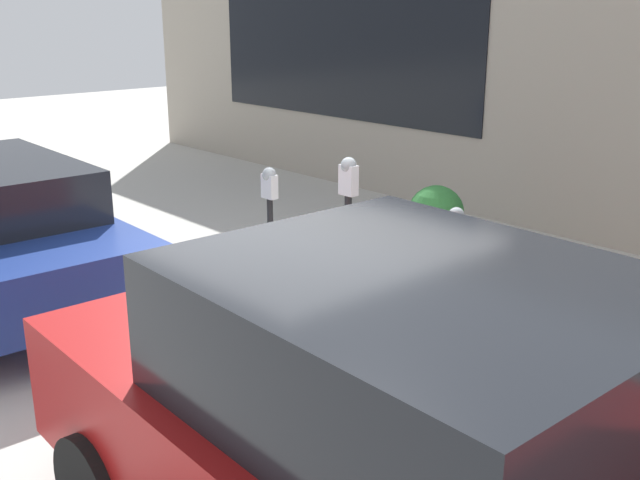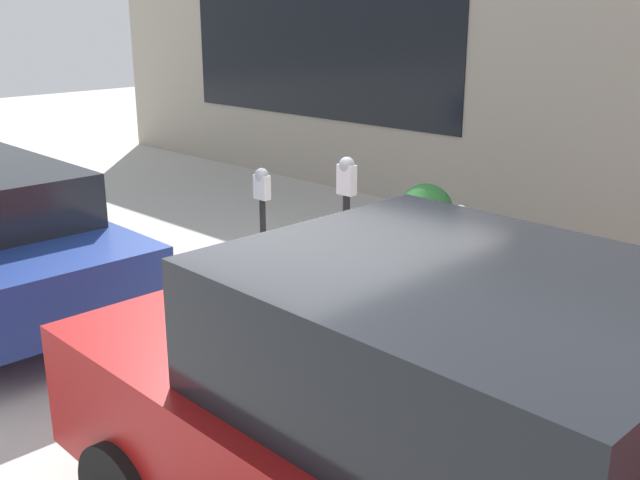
{
  "view_description": "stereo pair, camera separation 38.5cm",
  "coord_description": "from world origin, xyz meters",
  "px_view_note": "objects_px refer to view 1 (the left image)",
  "views": [
    {
      "loc": [
        -4.53,
        3.96,
        2.78
      ],
      "look_at": [
        0.0,
        -0.15,
        0.87
      ],
      "focal_mm": 42.0,
      "sensor_mm": 36.0,
      "label": 1
    },
    {
      "loc": [
        -4.26,
        4.23,
        2.78
      ],
      "look_at": [
        0.0,
        -0.15,
        0.87
      ],
      "focal_mm": 42.0,
      "sensor_mm": 36.0,
      "label": 2
    }
  ],
  "objects_px": {
    "planter_box": "(434,244)",
    "parking_meter_second": "(348,213)",
    "parking_meter_nearest": "(453,268)",
    "parking_meter_middle": "(270,204)",
    "parked_car_front": "(397,435)"
  },
  "relations": [
    {
      "from": "planter_box",
      "to": "parking_meter_second",
      "type": "bearing_deg",
      "value": 100.99
    },
    {
      "from": "parking_meter_nearest",
      "to": "parking_meter_middle",
      "type": "height_order",
      "value": "parking_meter_nearest"
    },
    {
      "from": "parking_meter_nearest",
      "to": "parked_car_front",
      "type": "distance_m",
      "value": 2.49
    },
    {
      "from": "parking_meter_second",
      "to": "parking_meter_middle",
      "type": "relative_size",
      "value": 1.22
    },
    {
      "from": "parking_meter_second",
      "to": "parked_car_front",
      "type": "relative_size",
      "value": 0.38
    },
    {
      "from": "parking_meter_nearest",
      "to": "parked_car_front",
      "type": "xyz_separation_m",
      "value": [
        -1.32,
        2.11,
        0.01
      ]
    },
    {
      "from": "planter_box",
      "to": "parked_car_front",
      "type": "relative_size",
      "value": 0.34
    },
    {
      "from": "parking_meter_middle",
      "to": "parked_car_front",
      "type": "height_order",
      "value": "parked_car_front"
    },
    {
      "from": "parking_meter_nearest",
      "to": "parking_meter_middle",
      "type": "bearing_deg",
      "value": -1.99
    },
    {
      "from": "parked_car_front",
      "to": "parking_meter_nearest",
      "type": "bearing_deg",
      "value": -56.33
    },
    {
      "from": "parking_meter_nearest",
      "to": "planter_box",
      "type": "xyz_separation_m",
      "value": [
        1.5,
        -1.63,
        -0.51
      ]
    },
    {
      "from": "parking_meter_middle",
      "to": "planter_box",
      "type": "xyz_separation_m",
      "value": [
        -0.88,
        -1.55,
        -0.55
      ]
    },
    {
      "from": "parking_meter_nearest",
      "to": "planter_box",
      "type": "relative_size",
      "value": 0.97
    },
    {
      "from": "parked_car_front",
      "to": "planter_box",
      "type": "bearing_deg",
      "value": -51.36
    },
    {
      "from": "parking_meter_nearest",
      "to": "parked_car_front",
      "type": "bearing_deg",
      "value": 122.06
    }
  ]
}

